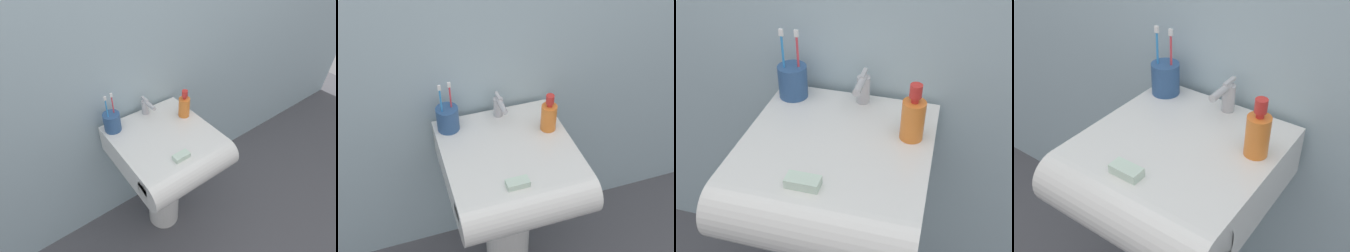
% 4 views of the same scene
% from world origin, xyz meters
% --- Properties ---
extents(sink_pedestal, '(0.20, 0.20, 0.62)m').
position_xyz_m(sink_pedestal, '(0.00, 0.00, 0.31)').
color(sink_pedestal, white).
rests_on(sink_pedestal, ground).
extents(sink_basin, '(0.50, 0.56, 0.16)m').
position_xyz_m(sink_basin, '(0.00, -0.06, 0.70)').
color(sink_basin, white).
rests_on(sink_basin, sink_pedestal).
extents(faucet, '(0.04, 0.12, 0.10)m').
position_xyz_m(faucet, '(0.02, 0.19, 0.83)').
color(faucet, '#B7B7BC').
rests_on(faucet, sink_basin).
extents(toothbrush_cup, '(0.09, 0.09, 0.22)m').
position_xyz_m(toothbrush_cup, '(-0.19, 0.18, 0.83)').
color(toothbrush_cup, '#2D5184').
rests_on(toothbrush_cup, sink_basin).
extents(soap_bottle, '(0.06, 0.06, 0.16)m').
position_xyz_m(soap_bottle, '(0.19, 0.05, 0.84)').
color(soap_bottle, orange).
rests_on(soap_bottle, sink_basin).
extents(bar_soap, '(0.08, 0.04, 0.02)m').
position_xyz_m(bar_soap, '(-0.03, -0.20, 0.79)').
color(bar_soap, silver).
rests_on(bar_soap, sink_basin).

